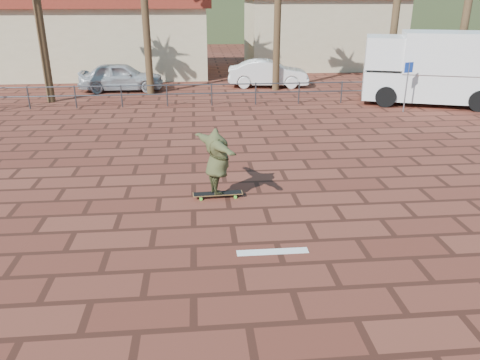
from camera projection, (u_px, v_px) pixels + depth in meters
name	position (u px, v px, depth m)	size (l,w,h in m)	color
ground	(232.00, 225.00, 10.15)	(120.00, 120.00, 0.00)	brown
paint_stripe	(273.00, 252.00, 9.10)	(1.40, 0.22, 0.01)	white
guardrail	(212.00, 91.00, 21.02)	(24.06, 0.06, 1.00)	#47494F
building_west	(109.00, 37.00, 29.18)	(12.60, 7.60, 4.50)	beige
building_east	(321.00, 29.00, 32.14)	(10.60, 6.60, 5.00)	beige
hill_front	(200.00, 11.00, 55.37)	(70.00, 18.00, 6.00)	#384C28
hill_back	(23.00, 1.00, 58.67)	(35.00, 14.00, 8.00)	#384C28
longboard	(218.00, 194.00, 11.52)	(1.24, 0.33, 0.12)	olive
skateboarder	(217.00, 161.00, 11.21)	(2.03, 0.55, 1.65)	#424525
campervan	(436.00, 67.00, 21.04)	(6.64, 4.41, 3.18)	white
car_silver	(121.00, 77.00, 24.31)	(1.72, 4.27, 1.45)	#B1B5B8
car_white	(268.00, 73.00, 25.45)	(1.51, 4.32, 1.42)	white
street_sign	(408.00, 78.00, 19.58)	(0.41, 0.16, 2.08)	gray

